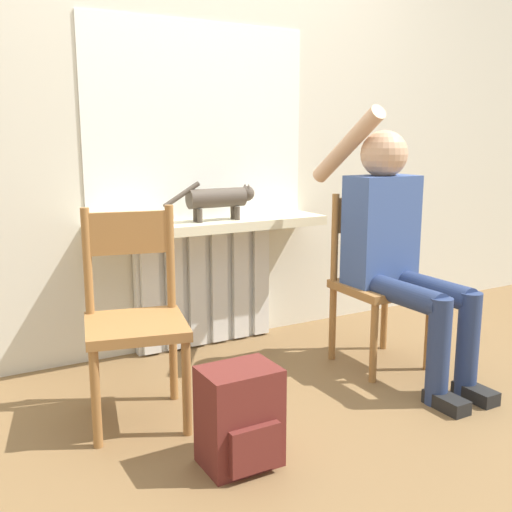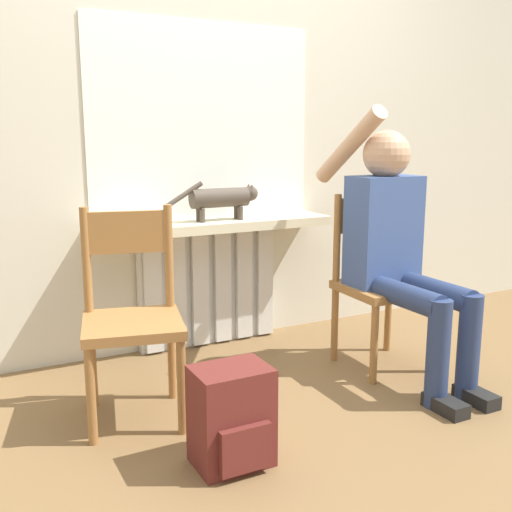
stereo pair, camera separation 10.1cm
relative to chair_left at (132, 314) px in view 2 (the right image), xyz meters
The scene contains 10 objects.
ground_plane 0.90m from the chair_left, 37.45° to the right, with size 12.00×12.00×0.00m, color brown.
wall_with_window 1.34m from the chair_left, 50.29° to the left, with size 7.00×0.06×2.70m.
radiator 0.93m from the chair_left, 47.18° to the left, with size 0.80×0.08×0.66m.
windowsill 0.89m from the chair_left, 43.19° to the left, with size 1.30×0.27×0.05m.
window_glass 1.23m from the chair_left, 48.94° to the left, with size 1.25×0.01×1.02m.
chair_left is the anchor object (origin of this frame).
chair_right 1.26m from the chair_left, ahead, with size 0.40×0.40×0.86m.
person 1.28m from the chair_left, ahead, with size 0.36×1.05×1.29m.
cat 0.96m from the chair_left, 40.66° to the left, with size 0.52×0.10×0.21m.
backpack 0.63m from the chair_left, 69.78° to the right, with size 0.27×0.23×0.36m.
Camera 2 is at (-1.25, -1.82, 1.15)m, focal length 42.00 mm.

